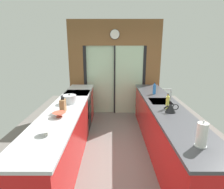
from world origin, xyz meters
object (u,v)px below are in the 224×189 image
at_px(stock_pot, 69,99).
at_px(paper_towel_roll, 202,135).
at_px(oven_range, 78,111).
at_px(soap_bottle_far, 154,89).
at_px(mixing_bowl_near, 46,132).
at_px(knife_block, 63,106).
at_px(kettle, 171,108).
at_px(mixing_bowl_far, 59,115).
at_px(soap_bottle_near, 168,102).

xyz_separation_m(stock_pot, paper_towel_roll, (1.78, -1.58, 0.05)).
bearing_deg(oven_range, soap_bottle_far, -4.37).
height_order(mixing_bowl_near, paper_towel_roll, paper_towel_roll).
bearing_deg(knife_block, kettle, -0.59).
distance_m(mixing_bowl_near, kettle, 1.96).
bearing_deg(paper_towel_roll, mixing_bowl_near, 171.26).
bearing_deg(kettle, mixing_bowl_near, -155.64).
distance_m(knife_block, soap_bottle_far, 2.14).
bearing_deg(stock_pot, mixing_bowl_far, -90.00).
distance_m(mixing_bowl_far, stock_pot, 0.71).
xyz_separation_m(mixing_bowl_far, kettle, (1.78, 0.22, 0.04)).
height_order(oven_range, paper_towel_roll, paper_towel_roll).
bearing_deg(kettle, mixing_bowl_far, -173.02).
relative_size(oven_range, kettle, 3.67).
bearing_deg(kettle, soap_bottle_far, 90.08).
xyz_separation_m(knife_block, soap_bottle_far, (1.78, 1.19, 0.01)).
distance_m(soap_bottle_near, soap_bottle_far, 1.03).
xyz_separation_m(knife_block, paper_towel_roll, (1.78, -1.10, 0.03)).
relative_size(mixing_bowl_near, stock_pot, 0.61).
bearing_deg(soap_bottle_far, knife_block, -146.23).
height_order(soap_bottle_near, paper_towel_roll, paper_towel_roll).
bearing_deg(mixing_bowl_far, stock_pot, 90.00).
height_order(knife_block, paper_towel_roll, paper_towel_roll).
relative_size(mixing_bowl_far, soap_bottle_near, 0.76).
bearing_deg(mixing_bowl_near, stock_pot, 90.00).
relative_size(mixing_bowl_far, kettle, 0.83).
bearing_deg(kettle, soap_bottle_near, 90.56).
bearing_deg(soap_bottle_far, paper_towel_roll, -90.00).
relative_size(stock_pot, kettle, 1.05).
bearing_deg(paper_towel_roll, soap_bottle_near, 90.00).
bearing_deg(knife_block, mixing_bowl_near, -90.00).
bearing_deg(kettle, stock_pot, 164.46).
bearing_deg(mixing_bowl_far, kettle, 6.98).
height_order(mixing_bowl_near, mixing_bowl_far, mixing_bowl_far).
bearing_deg(oven_range, mixing_bowl_near, -89.51).
height_order(mixing_bowl_far, knife_block, knife_block).
xyz_separation_m(oven_range, knife_block, (0.02, -1.33, 0.57)).
bearing_deg(soap_bottle_far, kettle, -89.92).
height_order(knife_block, soap_bottle_near, knife_block).
distance_m(mixing_bowl_far, soap_bottle_far, 2.28).
distance_m(kettle, soap_bottle_near, 0.19).
bearing_deg(stock_pot, kettle, -15.54).
relative_size(oven_range, mixing_bowl_far, 4.45).
bearing_deg(stock_pot, mixing_bowl_near, -90.00).
xyz_separation_m(stock_pot, soap_bottle_near, (1.78, -0.31, 0.04)).
height_order(mixing_bowl_far, soap_bottle_far, soap_bottle_far).
xyz_separation_m(kettle, soap_bottle_near, (-0.00, 0.18, 0.04)).
distance_m(soap_bottle_far, paper_towel_roll, 2.29).
distance_m(oven_range, kettle, 2.31).
relative_size(knife_block, kettle, 1.13).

